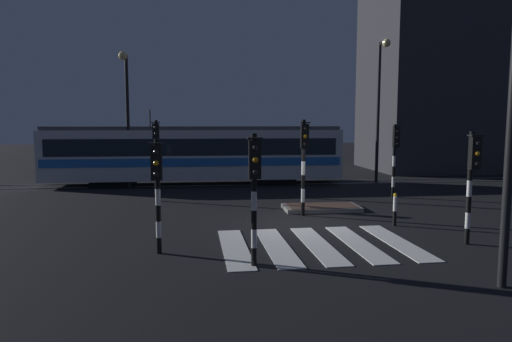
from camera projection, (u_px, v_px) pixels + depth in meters
name	position (u px, v px, depth m)	size (l,w,h in m)	color
ground_plane	(298.00, 224.00, 15.45)	(120.00, 120.00, 0.00)	black
rail_near	(262.00, 185.00, 25.04)	(80.00, 0.12, 0.03)	#59595E
rail_far	(259.00, 181.00, 26.46)	(80.00, 0.12, 0.03)	#59595E
crosswalk_zebra	(318.00, 245.00, 12.80)	(5.51, 4.16, 0.02)	silver
traffic_island	(321.00, 208.00, 17.96)	(2.98, 1.48, 0.18)	slate
traffic_light_corner_near_left	(157.00, 179.00, 11.68)	(0.36, 0.42, 3.03)	black
traffic_light_corner_far_right	(395.00, 149.00, 20.63)	(0.36, 0.42, 3.37)	black
traffic_light_corner_far_left	(156.00, 148.00, 19.65)	(0.36, 0.42, 3.56)	black
traffic_light_median_centre	(304.00, 153.00, 16.50)	(0.36, 0.42, 3.56)	black
traffic_light_kerb_mid_left	(254.00, 180.00, 10.61)	(0.36, 0.42, 3.20)	black
traffic_light_corner_near_right	(472.00, 171.00, 12.59)	(0.36, 0.42, 3.21)	black
street_lamp_trackside_right	(380.00, 95.00, 25.15)	(0.44, 1.21, 7.91)	black
street_lamp_trackside_left	(127.00, 103.00, 23.12)	(0.44, 1.21, 6.95)	black
tram	(195.00, 153.00, 25.14)	(16.32, 2.58, 4.15)	silver
bollard_island_edge	(395.00, 209.00, 15.13)	(0.12, 0.12, 1.11)	black
building_backdrop	(478.00, 77.00, 33.22)	(15.86, 8.00, 13.52)	#2D2D33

